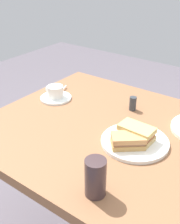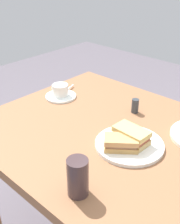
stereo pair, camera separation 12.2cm
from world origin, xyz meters
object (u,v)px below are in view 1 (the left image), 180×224
Objects in this scene: dining_table at (116,153)px; salt_shaker at (133,104)px; drinking_glass at (95,178)px; sandwich_front at (136,133)px; sandwich_plate at (135,142)px; spoon at (61,90)px; sandwich_back at (128,141)px; coffee_saucer at (56,98)px; coffee_cup at (55,91)px.

salt_shaker reaches higher than dining_table.
sandwich_front is at bearing -84.42° from drinking_glass.
dining_table is 4.23× the size of sandwich_plate.
drinking_glass is (-0.03, 0.31, 0.02)m from sandwich_front.
spoon is 0.78× the size of drinking_glass.
spoon is 0.73m from drinking_glass.
sandwich_back is at bearing 139.49° from dining_table.
salt_shaker is at bearing -58.50° from sandwich_front.
dining_table is 16.73× the size of salt_shaker.
sandwich_front reaches higher than dining_table.
sandwich_front reaches higher than coffee_saucer.
coffee_cup is 0.84× the size of drinking_glass.
sandwich_plate is 2.07× the size of drinking_glass.
coffee_saucer is at bearing -178.35° from coffee_cup.
drinking_glass is at bearing 95.58° from sandwich_front.
coffee_saucer is 1.59× the size of spoon.
coffee_cup reaches higher than sandwich_back.
salt_shaker is 0.55m from drinking_glass.
sandwich_plate is 0.06m from sandwich_back.
drinking_glass is at bearing 142.55° from coffee_cup.
sandwich_front is 0.55m from spoon.
spoon is (0.02, -0.07, 0.01)m from coffee_saucer.
sandwich_plate is 3.95× the size of salt_shaker.
sandwich_front is 0.06m from sandwich_back.
coffee_saucer is at bearing -17.34° from sandwich_back.
salt_shaker reaches higher than sandwich_back.
sandwich_back is at bearing 162.66° from coffee_saucer.
salt_shaker is (0.13, -0.28, -0.01)m from sandwich_back.
salt_shaker is (0.13, -0.22, -0.01)m from sandwich_front.
dining_table is 7.90× the size of sandwich_back.
sandwich_back is at bearing 87.68° from sandwich_front.
drinking_glass is at bearing 97.41° from sandwich_back.
salt_shaker is at bearing -161.20° from coffee_saucer.
drinking_glass is (-0.53, 0.40, 0.06)m from coffee_saucer.
sandwich_plate is 1.86× the size of sandwich_back.
drinking_glass is at bearing 139.26° from spoon.
sandwich_back is (0.00, 0.06, -0.00)m from sandwich_front.
salt_shaker is at bearing -72.72° from drinking_glass.
sandwich_front reaches higher than sandwich_back.
coffee_saucer is at bearing -10.89° from sandwich_front.
sandwich_plate is 2.65× the size of spoon.
sandwich_front is 0.31m from drinking_glass.
salt_shaker is at bearing -172.13° from spoon.
coffee_saucer is at bearing -11.98° from sandwich_plate.
spoon is 1.49× the size of salt_shaker.
spoon is at bearing -18.80° from dining_table.
coffee_cup is 1.08× the size of spoon.
drinking_glass is at bearing 110.81° from dining_table.
sandwich_front reaches higher than salt_shaker.
coffee_cup is 0.38m from salt_shaker.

